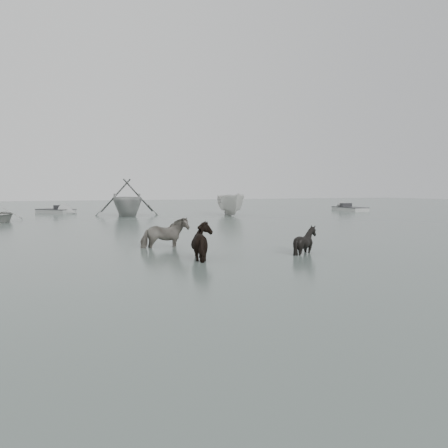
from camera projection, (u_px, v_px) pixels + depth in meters
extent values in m
plane|color=#4D5C54|center=(209.00, 254.00, 14.77)|extent=(140.00, 140.00, 0.00)
imported|color=black|center=(164.00, 228.00, 16.42)|extent=(1.78, 0.83, 1.49)
imported|color=black|center=(206.00, 234.00, 13.98)|extent=(1.62, 1.78, 1.54)
imported|color=black|center=(305.00, 234.00, 15.06)|extent=(1.37, 1.27, 1.31)
imported|color=#A3A5A2|center=(127.00, 196.00, 35.55)|extent=(5.60, 6.36, 3.16)
imported|color=silver|center=(231.00, 203.00, 36.32)|extent=(2.73, 5.30, 1.95)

